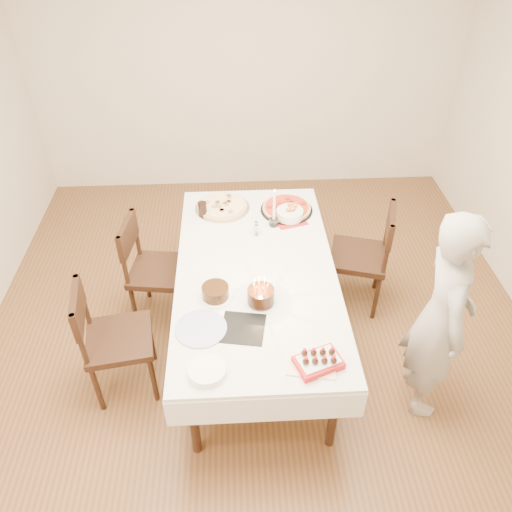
{
  "coord_description": "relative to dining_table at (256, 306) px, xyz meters",
  "views": [
    {
      "loc": [
        -0.18,
        -2.7,
        3.09
      ],
      "look_at": [
        -0.04,
        0.01,
        0.87
      ],
      "focal_mm": 35.0,
      "sensor_mm": 36.0,
      "label": 1
    }
  ],
  "objects": [
    {
      "name": "floor",
      "position": [
        0.04,
        -0.01,
        -0.38
      ],
      "size": [
        5.0,
        5.0,
        0.0
      ],
      "primitive_type": "plane",
      "color": "#54381C",
      "rests_on": "ground"
    },
    {
      "name": "wall_back",
      "position": [
        0.04,
        2.49,
        0.98
      ],
      "size": [
        4.5,
        0.04,
        2.7
      ],
      "primitive_type": "cube",
      "color": "beige",
      "rests_on": "floor"
    },
    {
      "name": "dining_table",
      "position": [
        0.0,
        0.0,
        0.0
      ],
      "size": [
        1.57,
        2.33,
        0.75
      ],
      "primitive_type": "cube",
      "rotation": [
        0.0,
        0.0,
        -0.21
      ],
      "color": "white",
      "rests_on": "floor"
    },
    {
      "name": "chair_right_savory",
      "position": [
        0.87,
        0.43,
        0.11
      ],
      "size": [
        0.61,
        0.61,
        0.96
      ],
      "primitive_type": null,
      "rotation": [
        0.0,
        0.0,
        -0.28
      ],
      "color": "black",
      "rests_on": "floor"
    },
    {
      "name": "chair_left_savory",
      "position": [
        -0.76,
        0.34,
        0.1
      ],
      "size": [
        0.54,
        0.54,
        0.94
      ],
      "primitive_type": null,
      "rotation": [
        0.0,
        0.0,
        3.01
      ],
      "color": "black",
      "rests_on": "floor"
    },
    {
      "name": "chair_left_dessert",
      "position": [
        -0.96,
        -0.37,
        0.1
      ],
      "size": [
        0.55,
        0.55,
        0.95
      ],
      "primitive_type": null,
      "rotation": [
        0.0,
        0.0,
        3.29
      ],
      "color": "black",
      "rests_on": "floor"
    },
    {
      "name": "person",
      "position": [
        1.14,
        -0.58,
        0.42
      ],
      "size": [
        0.43,
        0.61,
        1.58
      ],
      "primitive_type": "imported",
      "rotation": [
        0.0,
        0.0,
        1.47
      ],
      "color": "#9E9B95",
      "rests_on": "floor"
    },
    {
      "name": "pizza_white",
      "position": [
        -0.24,
        0.8,
        0.4
      ],
      "size": [
        0.5,
        0.5,
        0.04
      ],
      "primitive_type": "cylinder",
      "rotation": [
        0.0,
        0.0,
        0.08
      ],
      "color": "beige",
      "rests_on": "dining_table"
    },
    {
      "name": "pizza_pepperoni",
      "position": [
        0.3,
        0.74,
        0.4
      ],
      "size": [
        0.56,
        0.56,
        0.04
      ],
      "primitive_type": "cylinder",
      "rotation": [
        0.0,
        0.0,
        -0.36
      ],
      "color": "red",
      "rests_on": "dining_table"
    },
    {
      "name": "red_placemat",
      "position": [
        0.31,
        0.61,
        0.38
      ],
      "size": [
        0.3,
        0.3,
        0.01
      ],
      "primitive_type": "cube",
      "rotation": [
        0.0,
        0.0,
        0.27
      ],
      "color": "#B21E1E",
      "rests_on": "dining_table"
    },
    {
      "name": "pasta_bowl",
      "position": [
        0.31,
        0.62,
        0.42
      ],
      "size": [
        0.26,
        0.26,
        0.07
      ],
      "primitive_type": "cylinder",
      "rotation": [
        0.0,
        0.0,
        0.23
      ],
      "color": "white",
      "rests_on": "dining_table"
    },
    {
      "name": "taper_candle",
      "position": [
        0.17,
        0.53,
        0.55
      ],
      "size": [
        0.08,
        0.08,
        0.34
      ],
      "primitive_type": "cylinder",
      "rotation": [
        0.0,
        0.0,
        -0.09
      ],
      "color": "white",
      "rests_on": "dining_table"
    },
    {
      "name": "shaker_pair",
      "position": [
        0.03,
        0.41,
        0.42
      ],
      "size": [
        0.1,
        0.1,
        0.09
      ],
      "primitive_type": null,
      "rotation": [
        0.0,
        0.0,
        -0.36
      ],
      "color": "white",
      "rests_on": "dining_table"
    },
    {
      "name": "cola_glass",
      "position": [
        -0.4,
        0.69,
        0.44
      ],
      "size": [
        0.07,
        0.07,
        0.13
      ],
      "primitive_type": "cylinder",
      "rotation": [
        0.0,
        0.0,
        -0.01
      ],
      "color": "black",
      "rests_on": "dining_table"
    },
    {
      "name": "layer_cake",
      "position": [
        -0.29,
        -0.28,
        0.42
      ],
      "size": [
        0.31,
        0.31,
        0.09
      ],
      "primitive_type": "cylinder",
      "rotation": [
        0.0,
        0.0,
        -0.42
      ],
      "color": "black",
      "rests_on": "dining_table"
    },
    {
      "name": "cake_board",
      "position": [
        -0.11,
        -0.57,
        0.38
      ],
      "size": [
        0.32,
        0.32,
        0.01
      ],
      "primitive_type": "cube",
      "rotation": [
        0.0,
        0.0,
        -0.18
      ],
      "color": "black",
      "rests_on": "dining_table"
    },
    {
      "name": "birthday_cake",
      "position": [
        0.01,
        -0.34,
        0.47
      ],
      "size": [
        0.2,
        0.2,
        0.17
      ],
      "primitive_type": "cylinder",
      "rotation": [
        0.0,
        0.0,
        0.14
      ],
      "color": "#351C0E",
      "rests_on": "dining_table"
    },
    {
      "name": "strawberry_box",
      "position": [
        0.32,
        -0.88,
        0.41
      ],
      "size": [
        0.31,
        0.26,
        0.07
      ],
      "primitive_type": null,
      "rotation": [
        0.0,
        0.0,
        0.36
      ],
      "color": "#B31418",
      "rests_on": "dining_table"
    },
    {
      "name": "box_lid",
      "position": [
        0.27,
        -0.88,
        0.38
      ],
      "size": [
        0.32,
        0.24,
        0.02
      ],
      "primitive_type": "cube",
      "rotation": [
        0.0,
        0.0,
        -0.18
      ],
      "color": "beige",
      "rests_on": "dining_table"
    },
    {
      "name": "plate_stack",
      "position": [
        -0.33,
        -0.9,
        0.4
      ],
      "size": [
        0.29,
        0.29,
        0.05
      ],
      "primitive_type": "cylinder",
      "rotation": [
        0.0,
        0.0,
        0.39
      ],
      "color": "white",
      "rests_on": "dining_table"
    },
    {
      "name": "china_plate",
      "position": [
        -0.38,
        -0.56,
        0.38
      ],
      "size": [
        0.41,
        0.41,
        0.01
      ],
      "primitive_type": "cylinder",
      "rotation": [
        0.0,
        0.0,
        0.29
      ],
      "color": "white",
      "rests_on": "dining_table"
    }
  ]
}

